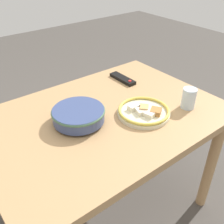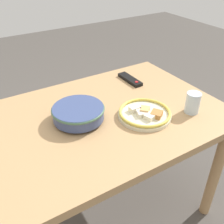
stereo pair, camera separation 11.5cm
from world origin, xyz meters
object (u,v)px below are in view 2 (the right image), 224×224
(tv_remote, at_px, (130,79))
(drinking_glass, at_px, (193,103))
(food_plate, at_px, (145,113))
(noodle_bowl, at_px, (78,113))

(tv_remote, relative_size, drinking_glass, 1.79)
(food_plate, distance_m, tv_remote, 0.39)
(drinking_glass, bearing_deg, food_plate, 158.41)
(food_plate, distance_m, drinking_glass, 0.24)
(drinking_glass, bearing_deg, tv_remote, 98.31)
(food_plate, relative_size, drinking_glass, 2.44)
(noodle_bowl, bearing_deg, drinking_glass, -24.09)
(tv_remote, bearing_deg, drinking_glass, 97.73)
(noodle_bowl, height_order, drinking_glass, drinking_glass)
(noodle_bowl, distance_m, food_plate, 0.32)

